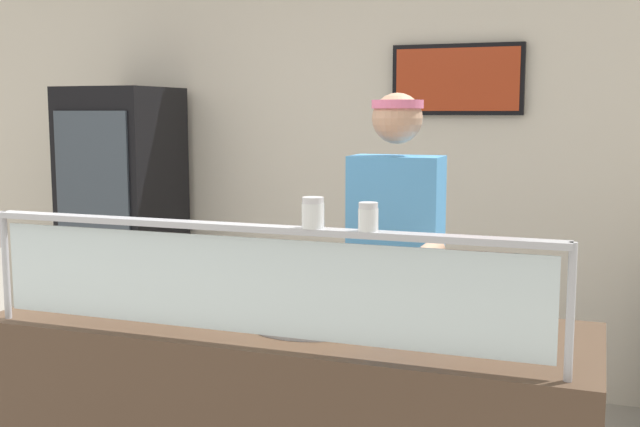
{
  "coord_description": "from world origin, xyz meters",
  "views": [
    {
      "loc": [
        2.07,
        -2.1,
        1.68
      ],
      "look_at": [
        1.16,
        0.4,
        1.33
      ],
      "focal_mm": 43.67,
      "sensor_mm": 36.0,
      "label": 1
    }
  ],
  "objects_px": {
    "worker_figure": "(396,273)",
    "drink_fridge": "(124,231)",
    "pizza_server": "(321,314)",
    "pepper_flake_shaker": "(368,219)",
    "parmesan_shaker": "(313,215)",
    "pizza_tray": "(313,318)"
  },
  "relations": [
    {
      "from": "pizza_tray",
      "to": "pepper_flake_shaker",
      "type": "relative_size",
      "value": 5.42
    },
    {
      "from": "pizza_server",
      "to": "drink_fridge",
      "type": "xyz_separation_m",
      "value": [
        -2.0,
        1.78,
        -0.07
      ]
    },
    {
      "from": "pizza_server",
      "to": "drink_fridge",
      "type": "distance_m",
      "value": 2.68
    },
    {
      "from": "pizza_server",
      "to": "worker_figure",
      "type": "bearing_deg",
      "value": 70.78
    },
    {
      "from": "pizza_tray",
      "to": "pizza_server",
      "type": "relative_size",
      "value": 1.63
    },
    {
      "from": "parmesan_shaker",
      "to": "drink_fridge",
      "type": "height_order",
      "value": "drink_fridge"
    },
    {
      "from": "parmesan_shaker",
      "to": "pepper_flake_shaker",
      "type": "height_order",
      "value": "parmesan_shaker"
    },
    {
      "from": "pepper_flake_shaker",
      "to": "worker_figure",
      "type": "distance_m",
      "value": 1.06
    },
    {
      "from": "parmesan_shaker",
      "to": "worker_figure",
      "type": "bearing_deg",
      "value": 89.66
    },
    {
      "from": "pizza_tray",
      "to": "worker_figure",
      "type": "distance_m",
      "value": 0.68
    },
    {
      "from": "parmesan_shaker",
      "to": "drink_fridge",
      "type": "bearing_deg",
      "value": 135.13
    },
    {
      "from": "parmesan_shaker",
      "to": "worker_figure",
      "type": "height_order",
      "value": "worker_figure"
    },
    {
      "from": "pizza_tray",
      "to": "drink_fridge",
      "type": "xyz_separation_m",
      "value": [
        -1.97,
        1.76,
        -0.05
      ]
    },
    {
      "from": "worker_figure",
      "to": "drink_fridge",
      "type": "height_order",
      "value": "drink_fridge"
    },
    {
      "from": "pizza_tray",
      "to": "pepper_flake_shaker",
      "type": "xyz_separation_m",
      "value": [
        0.29,
        -0.32,
        0.41
      ]
    },
    {
      "from": "drink_fridge",
      "to": "pizza_tray",
      "type": "bearing_deg",
      "value": -41.82
    },
    {
      "from": "parmesan_shaker",
      "to": "pizza_server",
      "type": "bearing_deg",
      "value": 105.73
    },
    {
      "from": "pepper_flake_shaker",
      "to": "drink_fridge",
      "type": "height_order",
      "value": "drink_fridge"
    },
    {
      "from": "parmesan_shaker",
      "to": "pepper_flake_shaker",
      "type": "relative_size",
      "value": 1.11
    },
    {
      "from": "pepper_flake_shaker",
      "to": "worker_figure",
      "type": "xyz_separation_m",
      "value": [
        -0.17,
        0.99,
        -0.37
      ]
    },
    {
      "from": "pizza_tray",
      "to": "drink_fridge",
      "type": "distance_m",
      "value": 2.64
    },
    {
      "from": "parmesan_shaker",
      "to": "pepper_flake_shaker",
      "type": "xyz_separation_m",
      "value": [
        0.17,
        0.0,
        -0.0
      ]
    }
  ]
}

